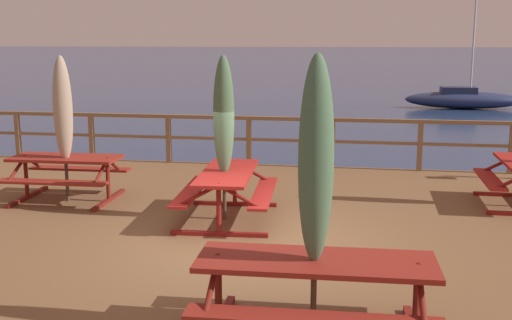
{
  "coord_description": "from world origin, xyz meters",
  "views": [
    {
      "loc": [
        1.49,
        -8.1,
        3.56
      ],
      "look_at": [
        0.0,
        0.82,
        1.82
      ],
      "focal_mm": 44.07,
      "sensor_mm": 36.0,
      "label": 1
    }
  ],
  "objects": [
    {
      "name": "patio_umbrella_tall_front",
      "position": [
        -0.53,
        1.08,
        2.42
      ],
      "size": [
        0.32,
        0.32,
        2.52
      ],
      "color": "#4C3828",
      "rests_on": "wooden_deck"
    },
    {
      "name": "picnic_table_mid_left",
      "position": [
        -3.48,
        1.79,
        1.37
      ],
      "size": [
        1.88,
        1.44,
        0.78
      ],
      "color": "maroon",
      "rests_on": "wooden_deck"
    },
    {
      "name": "patio_umbrella_short_front",
      "position": [
        1.12,
        -2.63,
        2.49
      ],
      "size": [
        0.32,
        0.32,
        2.63
      ],
      "color": "#4C3828",
      "rests_on": "wooden_deck"
    },
    {
      "name": "wooden_deck",
      "position": [
        0.0,
        0.0,
        0.41
      ],
      "size": [
        16.82,
        10.98,
        0.82
      ],
      "primitive_type": "cube",
      "color": "brown",
      "rests_on": "ground"
    },
    {
      "name": "ground_plane",
      "position": [
        0.0,
        0.0,
        0.0
      ],
      "size": [
        600.0,
        600.0,
        0.0
      ],
      "primitive_type": "plane",
      "color": "navy"
    },
    {
      "name": "patio_umbrella_tall_mid_left",
      "position": [
        -3.44,
        1.73,
        2.4
      ],
      "size": [
        0.32,
        0.32,
        2.49
      ],
      "color": "#4C3828",
      "rests_on": "wooden_deck"
    },
    {
      "name": "picnic_table_front_left",
      "position": [
        -0.49,
        1.07,
        1.38
      ],
      "size": [
        1.52,
        2.11,
        0.78
      ],
      "color": "maroon",
      "rests_on": "wooden_deck"
    },
    {
      "name": "railing_waterside_far",
      "position": [
        -0.0,
        5.34,
        1.57
      ],
      "size": [
        16.62,
        0.1,
        1.09
      ],
      "color": "brown",
      "rests_on": "wooden_deck"
    },
    {
      "name": "sailboat_distant",
      "position": [
        6.78,
        26.0,
        0.51
      ],
      "size": [
        6.02,
        1.73,
        7.72
      ],
      "color": "navy",
      "rests_on": "ground"
    },
    {
      "name": "picnic_table_back_left",
      "position": [
        1.13,
        -2.62,
        1.38
      ],
      "size": [
        2.23,
        1.47,
        0.78
      ],
      "color": "maroon",
      "rests_on": "wooden_deck"
    }
  ]
}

